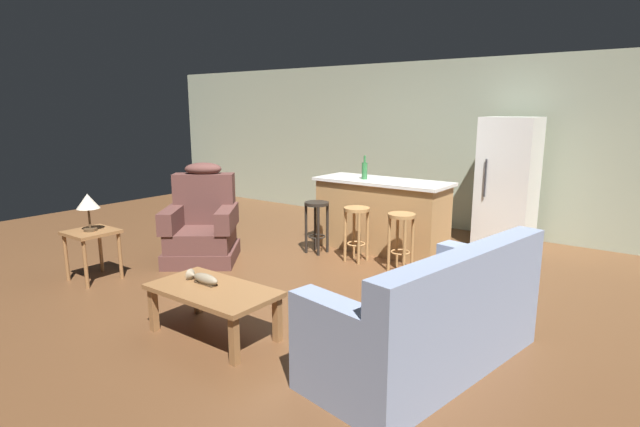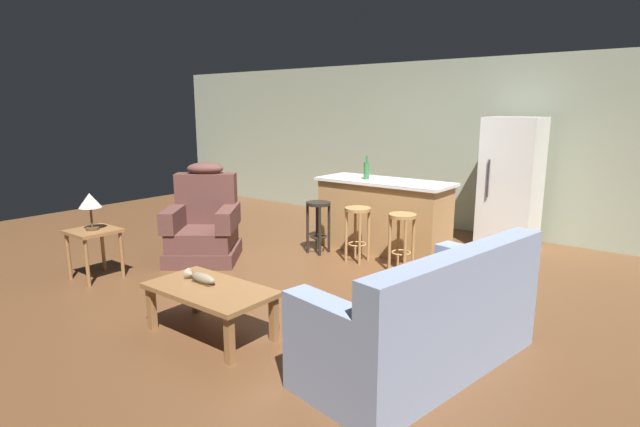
{
  "view_description": "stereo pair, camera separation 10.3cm",
  "coord_description": "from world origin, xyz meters",
  "px_view_note": "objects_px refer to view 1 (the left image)",
  "views": [
    {
      "loc": [
        3.22,
        -4.35,
        1.87
      ],
      "look_at": [
        0.06,
        -0.1,
        0.75
      ],
      "focal_mm": 28.0,
      "sensor_mm": 36.0,
      "label": 1
    },
    {
      "loc": [
        3.3,
        -4.29,
        1.87
      ],
      "look_at": [
        0.06,
        -0.1,
        0.75
      ],
      "focal_mm": 28.0,
      "sensor_mm": 36.0,
      "label": 2
    }
  ],
  "objects_px": {
    "coffee_table": "(213,294)",
    "bar_stool_right": "(401,231)",
    "couch": "(432,323)",
    "refrigerator": "(508,183)",
    "bar_stool_left": "(317,218)",
    "fish_figurine": "(203,278)",
    "bar_stool_middle": "(356,224)",
    "kitchen_island": "(381,215)",
    "end_table": "(92,239)",
    "table_lamp": "(88,203)",
    "bottle_tall_green": "(365,170)",
    "recliner_near_lamp": "(202,227)"
  },
  "relations": [
    {
      "from": "coffee_table",
      "to": "table_lamp",
      "type": "relative_size",
      "value": 2.68
    },
    {
      "from": "recliner_near_lamp",
      "to": "table_lamp",
      "type": "height_order",
      "value": "recliner_near_lamp"
    },
    {
      "from": "coffee_table",
      "to": "end_table",
      "type": "relative_size",
      "value": 1.96
    },
    {
      "from": "couch",
      "to": "end_table",
      "type": "xyz_separation_m",
      "value": [
        -3.81,
        -0.45,
        0.12
      ]
    },
    {
      "from": "couch",
      "to": "kitchen_island",
      "type": "xyz_separation_m",
      "value": [
        -1.86,
        2.51,
        0.14
      ]
    },
    {
      "from": "coffee_table",
      "to": "couch",
      "type": "relative_size",
      "value": 0.55
    },
    {
      "from": "kitchen_island",
      "to": "refrigerator",
      "type": "relative_size",
      "value": 1.02
    },
    {
      "from": "bar_stool_right",
      "to": "bar_stool_middle",
      "type": "bearing_deg",
      "value": 180.0
    },
    {
      "from": "recliner_near_lamp",
      "to": "bar_stool_right",
      "type": "xyz_separation_m",
      "value": [
        2.2,
        1.09,
        0.05
      ]
    },
    {
      "from": "bar_stool_middle",
      "to": "refrigerator",
      "type": "xyz_separation_m",
      "value": [
        1.26,
        1.83,
        0.41
      ]
    },
    {
      "from": "couch",
      "to": "table_lamp",
      "type": "distance_m",
      "value": 3.86
    },
    {
      "from": "bar_stool_right",
      "to": "recliner_near_lamp",
      "type": "bearing_deg",
      "value": -153.76
    },
    {
      "from": "end_table",
      "to": "refrigerator",
      "type": "xyz_separation_m",
      "value": [
        3.22,
        4.15,
        0.42
      ]
    },
    {
      "from": "couch",
      "to": "refrigerator",
      "type": "relative_size",
      "value": 1.15
    },
    {
      "from": "coffee_table",
      "to": "bar_stool_left",
      "type": "height_order",
      "value": "bar_stool_left"
    },
    {
      "from": "table_lamp",
      "to": "bar_stool_middle",
      "type": "distance_m",
      "value": 3.06
    },
    {
      "from": "fish_figurine",
      "to": "end_table",
      "type": "distance_m",
      "value": 1.99
    },
    {
      "from": "couch",
      "to": "refrigerator",
      "type": "distance_m",
      "value": 3.79
    },
    {
      "from": "recliner_near_lamp",
      "to": "bar_stool_right",
      "type": "distance_m",
      "value": 2.46
    },
    {
      "from": "coffee_table",
      "to": "refrigerator",
      "type": "relative_size",
      "value": 0.62
    },
    {
      "from": "recliner_near_lamp",
      "to": "kitchen_island",
      "type": "bearing_deg",
      "value": 99.26
    },
    {
      "from": "bar_stool_left",
      "to": "kitchen_island",
      "type": "bearing_deg",
      "value": 46.13
    },
    {
      "from": "couch",
      "to": "bar_stool_middle",
      "type": "relative_size",
      "value": 2.97
    },
    {
      "from": "bar_stool_left",
      "to": "bar_stool_right",
      "type": "xyz_separation_m",
      "value": [
        1.23,
        0.0,
        0.0
      ]
    },
    {
      "from": "end_table",
      "to": "bar_stool_middle",
      "type": "height_order",
      "value": "bar_stool_middle"
    },
    {
      "from": "end_table",
      "to": "table_lamp",
      "type": "xyz_separation_m",
      "value": [
        0.01,
        -0.01,
        0.41
      ]
    },
    {
      "from": "bar_stool_middle",
      "to": "fish_figurine",
      "type": "bearing_deg",
      "value": -89.38
    },
    {
      "from": "coffee_table",
      "to": "recliner_near_lamp",
      "type": "distance_m",
      "value": 2.25
    },
    {
      "from": "end_table",
      "to": "bar_stool_left",
      "type": "height_order",
      "value": "bar_stool_left"
    },
    {
      "from": "recliner_near_lamp",
      "to": "kitchen_island",
      "type": "height_order",
      "value": "recliner_near_lamp"
    },
    {
      "from": "coffee_table",
      "to": "kitchen_island",
      "type": "distance_m",
      "value": 3.12
    },
    {
      "from": "fish_figurine",
      "to": "bar_stool_left",
      "type": "xyz_separation_m",
      "value": [
        -0.64,
        2.45,
        0.01
      ]
    },
    {
      "from": "recliner_near_lamp",
      "to": "bar_stool_right",
      "type": "bearing_deg",
      "value": 78.16
    },
    {
      "from": "end_table",
      "to": "bar_stool_middle",
      "type": "relative_size",
      "value": 0.82
    },
    {
      "from": "fish_figurine",
      "to": "bar_stool_left",
      "type": "bearing_deg",
      "value": 104.65
    },
    {
      "from": "couch",
      "to": "fish_figurine",
      "type": "bearing_deg",
      "value": 27.61
    },
    {
      "from": "coffee_table",
      "to": "bar_stool_right",
      "type": "bearing_deg",
      "value": 80.08
    },
    {
      "from": "kitchen_island",
      "to": "coffee_table",
      "type": "bearing_deg",
      "value": -86.54
    },
    {
      "from": "recliner_near_lamp",
      "to": "couch",
      "type": "bearing_deg",
      "value": 38.99
    },
    {
      "from": "fish_figurine",
      "to": "refrigerator",
      "type": "bearing_deg",
      "value": 73.96
    },
    {
      "from": "bar_stool_left",
      "to": "bar_stool_middle",
      "type": "relative_size",
      "value": 1.0
    },
    {
      "from": "refrigerator",
      "to": "bottle_tall_green",
      "type": "relative_size",
      "value": 5.61
    },
    {
      "from": "bar_stool_left",
      "to": "couch",
      "type": "bearing_deg",
      "value": -37.29
    },
    {
      "from": "bar_stool_left",
      "to": "bar_stool_middle",
      "type": "height_order",
      "value": "same"
    },
    {
      "from": "bar_stool_left",
      "to": "refrigerator",
      "type": "xyz_separation_m",
      "value": [
        1.87,
        1.83,
        0.41
      ]
    },
    {
      "from": "table_lamp",
      "to": "bar_stool_middle",
      "type": "relative_size",
      "value": 0.6
    },
    {
      "from": "coffee_table",
      "to": "bar_stool_left",
      "type": "xyz_separation_m",
      "value": [
        -0.79,
        2.48,
        0.11
      ]
    },
    {
      "from": "refrigerator",
      "to": "bottle_tall_green",
      "type": "xyz_separation_m",
      "value": [
        -1.49,
        -1.29,
        0.19
      ]
    },
    {
      "from": "refrigerator",
      "to": "bottle_tall_green",
      "type": "distance_m",
      "value": 1.98
    },
    {
      "from": "bottle_tall_green",
      "to": "coffee_table",
      "type": "bearing_deg",
      "value": -82.26
    }
  ]
}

